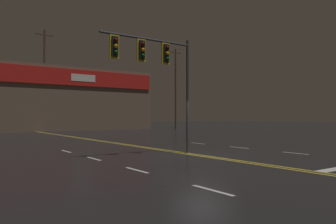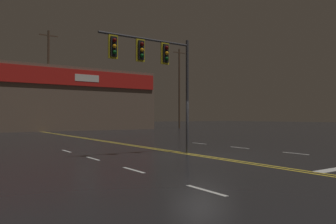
# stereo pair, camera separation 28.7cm
# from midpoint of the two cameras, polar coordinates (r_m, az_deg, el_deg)

# --- Properties ---
(ground_plane) EXTENTS (200.00, 200.00, 0.00)m
(ground_plane) POSITION_cam_midpoint_polar(r_m,az_deg,el_deg) (14.86, 5.31, -7.60)
(ground_plane) COLOR black
(road_markings) EXTENTS (12.98, 60.00, 0.01)m
(road_markings) POSITION_cam_midpoint_polar(r_m,az_deg,el_deg) (14.68, 10.05, -7.66)
(road_markings) COLOR gold
(road_markings) RESTS_ON ground
(traffic_signal_median) EXTENTS (4.64, 0.36, 5.46)m
(traffic_signal_median) POSITION_cam_midpoint_polar(r_m,az_deg,el_deg) (14.92, -3.14, 8.94)
(traffic_signal_median) COLOR #38383D
(traffic_signal_median) RESTS_ON ground
(building_backdrop) EXTENTS (31.77, 10.23, 8.22)m
(building_backdrop) POSITION_cam_midpoint_polar(r_m,az_deg,el_deg) (46.86, -23.33, 2.09)
(building_backdrop) COLOR brown
(building_backdrop) RESTS_ON ground
(utility_pole_row) EXTENTS (45.65, 0.26, 12.44)m
(utility_pole_row) POSITION_cam_midpoint_polar(r_m,az_deg,el_deg) (42.42, -22.50, 5.46)
(utility_pole_row) COLOR #4C3828
(utility_pole_row) RESTS_ON ground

